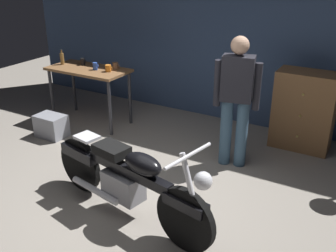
{
  "coord_description": "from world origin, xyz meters",
  "views": [
    {
      "loc": [
        2.16,
        -3.01,
        2.51
      ],
      "look_at": [
        0.02,
        0.7,
        0.65
      ],
      "focal_mm": 41.87,
      "sensor_mm": 36.0,
      "label": 1
    }
  ],
  "objects_px": {
    "person_standing": "(236,97)",
    "mug_black_matte": "(83,62)",
    "mug_blue_enamel": "(95,66)",
    "mug_brown_stoneware": "(115,65)",
    "bottle": "(62,58)",
    "wooden_dresser": "(304,111)",
    "storage_bin": "(51,126)",
    "mug_orange_travel": "(108,68)",
    "motorcycle": "(127,178)"
  },
  "relations": [
    {
      "from": "person_standing",
      "to": "mug_black_matte",
      "type": "relative_size",
      "value": 14.84
    },
    {
      "from": "mug_blue_enamel",
      "to": "mug_brown_stoneware",
      "type": "bearing_deg",
      "value": 43.84
    },
    {
      "from": "person_standing",
      "to": "mug_blue_enamel",
      "type": "distance_m",
      "value": 2.38
    },
    {
      "from": "mug_brown_stoneware",
      "to": "bottle",
      "type": "height_order",
      "value": "bottle"
    },
    {
      "from": "wooden_dresser",
      "to": "storage_bin",
      "type": "height_order",
      "value": "wooden_dresser"
    },
    {
      "from": "person_standing",
      "to": "mug_black_matte",
      "type": "xyz_separation_m",
      "value": [
        -2.73,
        0.32,
        0.03
      ]
    },
    {
      "from": "person_standing",
      "to": "mug_black_matte",
      "type": "bearing_deg",
      "value": -19.02
    },
    {
      "from": "wooden_dresser",
      "to": "mug_black_matte",
      "type": "relative_size",
      "value": 9.78
    },
    {
      "from": "wooden_dresser",
      "to": "bottle",
      "type": "relative_size",
      "value": 4.56
    },
    {
      "from": "mug_orange_travel",
      "to": "mug_blue_enamel",
      "type": "bearing_deg",
      "value": -175.73
    },
    {
      "from": "wooden_dresser",
      "to": "mug_blue_enamel",
      "type": "relative_size",
      "value": 9.85
    },
    {
      "from": "motorcycle",
      "to": "storage_bin",
      "type": "bearing_deg",
      "value": 165.42
    },
    {
      "from": "wooden_dresser",
      "to": "bottle",
      "type": "xyz_separation_m",
      "value": [
        -3.69,
        -0.78,
        0.45
      ]
    },
    {
      "from": "mug_blue_enamel",
      "to": "bottle",
      "type": "relative_size",
      "value": 0.46
    },
    {
      "from": "mug_black_matte",
      "to": "mug_blue_enamel",
      "type": "bearing_deg",
      "value": -19.14
    },
    {
      "from": "mug_black_matte",
      "to": "mug_blue_enamel",
      "type": "distance_m",
      "value": 0.38
    },
    {
      "from": "wooden_dresser",
      "to": "mug_orange_travel",
      "type": "relative_size",
      "value": 8.87
    },
    {
      "from": "bottle",
      "to": "mug_orange_travel",
      "type": "bearing_deg",
      "value": 1.72
    },
    {
      "from": "wooden_dresser",
      "to": "mug_black_matte",
      "type": "height_order",
      "value": "wooden_dresser"
    },
    {
      "from": "mug_blue_enamel",
      "to": "motorcycle",
      "type": "bearing_deg",
      "value": -44.19
    },
    {
      "from": "mug_orange_travel",
      "to": "wooden_dresser",
      "type": "bearing_deg",
      "value": 15.05
    },
    {
      "from": "mug_black_matte",
      "to": "mug_brown_stoneware",
      "type": "xyz_separation_m",
      "value": [
        0.58,
        0.09,
        -0.01
      ]
    },
    {
      "from": "person_standing",
      "to": "storage_bin",
      "type": "height_order",
      "value": "person_standing"
    },
    {
      "from": "mug_orange_travel",
      "to": "mug_black_matte",
      "type": "bearing_deg",
      "value": 169.88
    },
    {
      "from": "motorcycle",
      "to": "mug_orange_travel",
      "type": "distance_m",
      "value": 2.47
    },
    {
      "from": "bottle",
      "to": "wooden_dresser",
      "type": "bearing_deg",
      "value": 11.86
    },
    {
      "from": "wooden_dresser",
      "to": "mug_blue_enamel",
      "type": "distance_m",
      "value": 3.14
    },
    {
      "from": "mug_blue_enamel",
      "to": "storage_bin",
      "type": "bearing_deg",
      "value": -112.08
    },
    {
      "from": "mug_blue_enamel",
      "to": "bottle",
      "type": "distance_m",
      "value": 0.67
    },
    {
      "from": "motorcycle",
      "to": "wooden_dresser",
      "type": "xyz_separation_m",
      "value": [
        1.17,
        2.56,
        0.1
      ]
    },
    {
      "from": "storage_bin",
      "to": "mug_orange_travel",
      "type": "height_order",
      "value": "mug_orange_travel"
    },
    {
      "from": "person_standing",
      "to": "bottle",
      "type": "distance_m",
      "value": 3.05
    },
    {
      "from": "person_standing",
      "to": "mug_brown_stoneware",
      "type": "distance_m",
      "value": 2.18
    },
    {
      "from": "motorcycle",
      "to": "bottle",
      "type": "distance_m",
      "value": 3.13
    },
    {
      "from": "storage_bin",
      "to": "mug_black_matte",
      "type": "relative_size",
      "value": 3.91
    },
    {
      "from": "mug_brown_stoneware",
      "to": "bottle",
      "type": "distance_m",
      "value": 0.93
    },
    {
      "from": "mug_brown_stoneware",
      "to": "storage_bin",
      "type": "bearing_deg",
      "value": -118.74
    },
    {
      "from": "mug_blue_enamel",
      "to": "mug_orange_travel",
      "type": "distance_m",
      "value": 0.24
    },
    {
      "from": "storage_bin",
      "to": "mug_blue_enamel",
      "type": "xyz_separation_m",
      "value": [
        0.3,
        0.74,
        0.79
      ]
    },
    {
      "from": "motorcycle",
      "to": "wooden_dresser",
      "type": "height_order",
      "value": "wooden_dresser"
    },
    {
      "from": "person_standing",
      "to": "mug_orange_travel",
      "type": "distance_m",
      "value": 2.14
    },
    {
      "from": "mug_black_matte",
      "to": "bottle",
      "type": "xyz_separation_m",
      "value": [
        -0.32,
        -0.13,
        0.04
      ]
    },
    {
      "from": "person_standing",
      "to": "storage_bin",
      "type": "relative_size",
      "value": 3.8
    },
    {
      "from": "storage_bin",
      "to": "bottle",
      "type": "relative_size",
      "value": 1.83
    },
    {
      "from": "motorcycle",
      "to": "bottle",
      "type": "height_order",
      "value": "bottle"
    },
    {
      "from": "motorcycle",
      "to": "mug_orange_travel",
      "type": "relative_size",
      "value": 17.42
    },
    {
      "from": "motorcycle",
      "to": "mug_blue_enamel",
      "type": "relative_size",
      "value": 19.35
    },
    {
      "from": "wooden_dresser",
      "to": "mug_orange_travel",
      "type": "distance_m",
      "value": 2.91
    },
    {
      "from": "person_standing",
      "to": "mug_orange_travel",
      "type": "xyz_separation_m",
      "value": [
        -2.13,
        0.21,
        0.03
      ]
    },
    {
      "from": "person_standing",
      "to": "bottle",
      "type": "bearing_deg",
      "value": -15.84
    }
  ]
}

